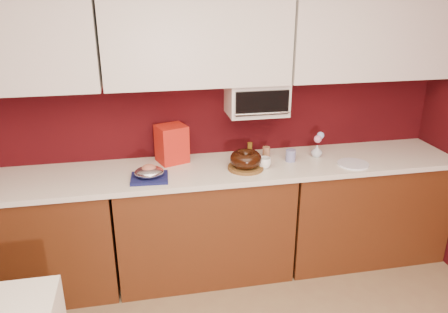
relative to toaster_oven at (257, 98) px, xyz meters
name	(u,v)px	position (x,y,z in m)	size (l,w,h in m)	color
wall_back	(196,112)	(-0.45, 0.15, -0.12)	(4.00, 0.02, 2.50)	#3D080B
base_cabinet_left	(23,241)	(-1.78, -0.17, -0.95)	(1.31, 0.58, 0.86)	#532810
base_cabinet_center	(204,223)	(-0.45, -0.17, -0.95)	(1.31, 0.58, 0.86)	#532810
base_cabinet_right	(360,208)	(0.88, -0.17, -0.95)	(1.31, 0.58, 0.86)	#532810
countertop	(203,171)	(-0.45, -0.17, -0.49)	(4.00, 0.62, 0.04)	silver
upper_cabinet_center	(197,35)	(-0.45, -0.02, 0.48)	(1.31, 0.33, 0.70)	white
upper_cabinet_right	(372,32)	(0.88, -0.02, 0.48)	(1.31, 0.33, 0.70)	white
toaster_oven	(257,98)	(0.00, 0.00, 0.00)	(0.45, 0.30, 0.25)	white
toaster_oven_door	(262,103)	(0.00, -0.16, 0.00)	(0.40, 0.02, 0.18)	black
toaster_oven_handle	(263,114)	(0.00, -0.18, -0.07)	(0.02, 0.02, 0.42)	silver
cake_base	(246,168)	(-0.14, -0.25, -0.46)	(0.26, 0.26, 0.02)	brown
bundt_cake	(246,159)	(-0.14, -0.25, -0.39)	(0.23, 0.23, 0.10)	black
navy_towel	(149,178)	(-0.85, -0.29, -0.47)	(0.26, 0.22, 0.02)	#151A51
foil_ham_nest	(149,172)	(-0.85, -0.29, -0.42)	(0.20, 0.17, 0.08)	silver
roasted_ham	(149,169)	(-0.85, -0.29, -0.40)	(0.11, 0.09, 0.07)	#B86954
pandoro_box	(172,144)	(-0.66, 0.02, -0.33)	(0.21, 0.19, 0.29)	#A90B17
dark_pan	(248,157)	(-0.07, -0.05, -0.46)	(0.19, 0.19, 0.03)	black
coffee_mug	(264,162)	(0.00, -0.25, -0.43)	(0.09, 0.09, 0.10)	white
blue_jar	(291,155)	(0.24, -0.15, -0.43)	(0.08, 0.08, 0.09)	navy
flower_vase	(317,150)	(0.48, -0.10, -0.42)	(0.07, 0.07, 0.11)	silver
flower_pink	(318,139)	(0.48, -0.10, -0.33)	(0.06, 0.06, 0.06)	pink
flower_blue	(320,135)	(0.51, -0.08, -0.30)	(0.06, 0.06, 0.06)	#9AB1F7
china_plate	(353,164)	(0.69, -0.32, -0.47)	(0.24, 0.24, 0.01)	white
amber_bottle	(250,149)	(-0.04, 0.02, -0.42)	(0.04, 0.04, 0.11)	#826017
paper_cup	(266,152)	(0.08, -0.04, -0.43)	(0.06, 0.06, 0.09)	#976545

